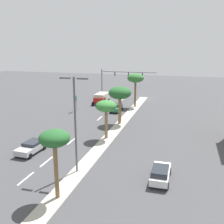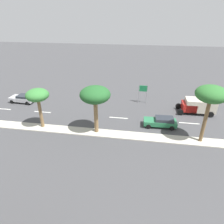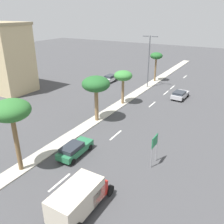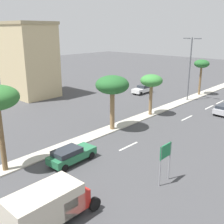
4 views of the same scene
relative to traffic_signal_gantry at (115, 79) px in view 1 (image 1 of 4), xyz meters
name	(u,v)px [view 1 (image 1 of 4)]	position (x,y,z in m)	size (l,w,h in m)	color
ground_plane	(113,133)	(-7.64, 29.36, -4.34)	(160.00, 160.00, 0.00)	#424244
median_curb	(95,154)	(-7.64, 37.57, -4.28)	(1.80, 73.81, 0.12)	#B7B2A3
lane_stripe_mid	(122,100)	(-3.07, 4.66, -4.33)	(0.20, 2.80, 0.01)	silver
lane_stripe_near	(115,106)	(-3.07, 11.80, -4.33)	(0.20, 2.80, 0.01)	silver
lane_stripe_outboard	(100,118)	(-3.07, 21.95, -4.33)	(0.20, 2.80, 0.01)	silver
lane_stripe_leading	(72,141)	(-3.07, 34.11, -4.33)	(0.20, 2.80, 0.01)	silver
lane_stripe_rear	(46,162)	(-3.07, 41.04, -4.33)	(0.20, 2.80, 0.01)	silver
lane_stripe_left	(26,178)	(-3.07, 45.09, -4.33)	(0.20, 2.80, 0.01)	silver
traffic_signal_gantry	(115,79)	(0.00, 0.00, 0.00)	(14.40, 0.53, 6.77)	#515459
directional_road_sign	(75,101)	(3.10, 18.59, -2.08)	(0.10, 1.43, 3.14)	gray
palm_tree_trailing	(136,79)	(-7.46, 11.34, 1.73)	(3.43, 3.43, 7.03)	brown
palm_tree_right	(120,94)	(-7.41, 24.30, 0.84)	(3.73, 3.73, 6.20)	olive
palm_tree_near	(106,107)	(-7.36, 31.85, 0.27)	(2.91, 2.91, 5.42)	olive
palm_tree_inboard	(54,140)	(-7.75, 47.42, 0.98)	(2.57, 2.57, 6.10)	brown
street_lamp_near	(75,118)	(-7.42, 42.45, 1.54)	(2.90, 0.24, 9.83)	#515459
sedan_white_rear	(160,173)	(-15.95, 41.89, -3.55)	(1.85, 4.27, 1.49)	silver
sedan_silver_right	(31,147)	(0.00, 39.17, -3.59)	(2.24, 4.32, 1.36)	#B2B2B7
sedan_green_leading	(116,107)	(-4.61, 15.92, -3.58)	(1.95, 4.44, 1.41)	#287047
box_truck	(101,98)	(0.46, 10.20, -3.06)	(2.52, 5.58, 2.31)	#B21E19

